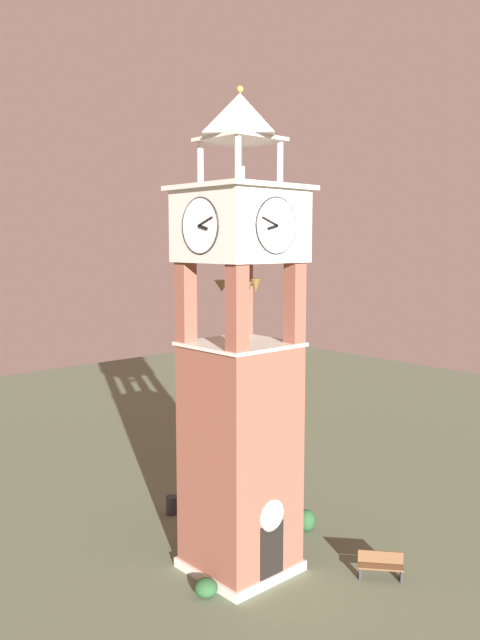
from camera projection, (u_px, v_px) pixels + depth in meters
name	position (u px, v px, depth m)	size (l,w,h in m)	color
ground	(240.00, 568.00, 23.99)	(80.00, 80.00, 0.00)	#5B664C
clock_tower	(240.00, 381.00, 23.15)	(3.86, 3.86, 17.16)	brown
park_bench	(381.00, 565.00, 23.21)	(1.36, 1.51, 0.95)	brown
lamp_post	(262.00, 450.00, 29.20)	(0.36, 0.36, 3.86)	black
trash_bin	(172.00, 505.00, 28.72)	(0.52, 0.52, 0.80)	#2D2D33
shrub_near_entry	(206.00, 588.00, 22.03)	(0.80, 0.80, 0.62)	#234C28
shrub_left_of_tower	(306.00, 520.00, 27.04)	(0.78, 0.78, 0.90)	#234C28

